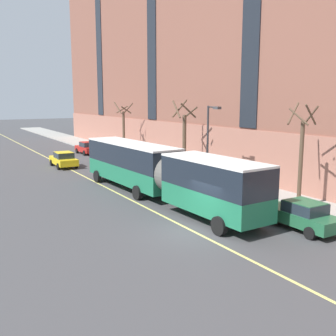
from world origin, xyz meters
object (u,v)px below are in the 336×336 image
Objects in this scene: street_tree_mid_block at (301,155)px; street_tree_far_downtown at (124,128)px; city_bus at (159,170)px; parked_car_darkgray_0 at (178,176)px; parked_car_green_2 at (302,215)px; street_lamp at (210,136)px; street_tree_far_uptown at (184,136)px; parked_car_red_3 at (87,148)px; parked_car_navy_4 at (116,156)px; taxi_cab at (64,159)px; parked_car_darkgray_6 at (226,192)px.

street_tree_far_downtown is (0.02, 26.57, -0.03)m from street_tree_mid_block.
city_bus reaches higher than parked_car_darkgray_0.
parked_car_green_2 is at bearing -90.73° from parked_car_darkgray_0.
parked_car_green_2 is at bearing -95.99° from street_tree_far_downtown.
street_lamp is at bearing -46.39° from parked_car_darkgray_0.
street_tree_far_uptown is 1.05× the size of street_tree_far_downtown.
parked_car_darkgray_0 is 1.03× the size of parked_car_red_3.
street_tree_mid_block is (2.95, -31.29, 2.66)m from parked_car_red_3.
street_tree_far_downtown is (0.02, 13.26, -0.11)m from street_tree_far_uptown.
city_bus reaches higher than parked_car_navy_4.
taxi_cab is at bearing -157.33° from street_tree_far_downtown.
street_lamp is at bearing 98.35° from street_tree_mid_block.
parked_car_darkgray_0 is 21.55m from parked_car_red_3.
parked_car_darkgray_6 is at bearing 132.35° from street_tree_mid_block.
street_tree_mid_block is at bearing -73.35° from parked_car_darkgray_0.
street_lamp is at bearing -102.09° from street_tree_far_uptown.
parked_car_darkgray_6 is at bearing -91.71° from parked_car_darkgray_0.
parked_car_green_2 and taxi_cab have the same top height.
street_lamp is at bearing -83.14° from parked_car_navy_4.
street_tree_far_downtown reaches higher than city_bus.
city_bus is 10.06m from parked_car_green_2.
parked_car_navy_4 is at bearing 89.59° from parked_car_green_2.
city_bus is 4.76m from parked_car_darkgray_6.
parked_car_darkgray_0 is at bearing 88.29° from parked_car_darkgray_6.
street_tree_far_uptown is (8.33, -9.78, 2.75)m from taxi_cab.
taxi_cab is 0.73× the size of street_lamp.
street_tree_far_uptown is (2.95, -17.99, 2.75)m from parked_car_red_3.
parked_car_darkgray_0 is 5.35m from street_tree_far_uptown.
street_tree_far_downtown is at bearing 55.53° from parked_car_navy_4.
parked_car_navy_4 is at bearing 89.92° from parked_car_darkgray_0.
parked_car_navy_4 and parked_car_darkgray_6 have the same top height.
street_tree_mid_block reaches higher than street_tree_far_downtown.
street_tree_mid_block is 0.97× the size of street_tree_far_uptown.
street_tree_far_downtown is at bearing -57.82° from parked_car_red_3.
parked_car_navy_4 is (0.06, -8.97, 0.00)m from parked_car_red_3.
street_lamp reaches higher than parked_car_red_3.
parked_car_darkgray_0 is at bearing -99.89° from street_tree_far_downtown.
parked_car_navy_4 is 14.87m from street_lamp.
city_bus is 9.55m from street_tree_far_uptown.
city_bus is 21.18m from street_tree_far_downtown.
parked_car_darkgray_0 is 12.65m from parked_car_green_2.
parked_car_darkgray_0 is 6.34m from parked_car_darkgray_6.
parked_car_darkgray_0 is 14.39m from taxi_cab.
taxi_cab is (-5.42, 13.33, 0.00)m from parked_car_darkgray_0.
street_tree_far_downtown reaches higher than parked_car_red_3.
street_tree_far_uptown is (2.89, -9.02, 2.75)m from parked_car_navy_4.
street_tree_far_uptown reaches higher than city_bus.
street_tree_far_downtown is 18.71m from street_lamp.
street_tree_far_uptown is at bearing 46.44° from city_bus.
parked_car_red_3 is 31.54m from street_tree_mid_block.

